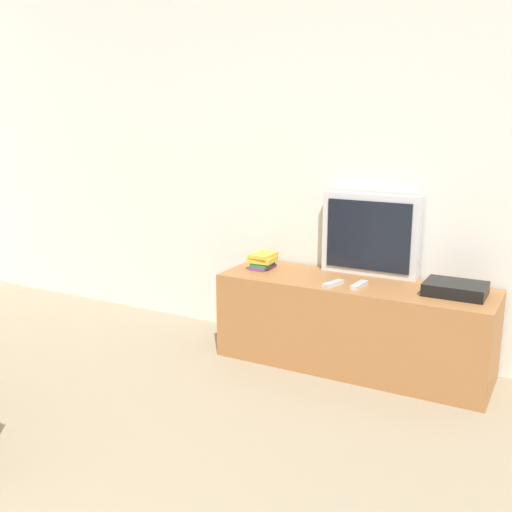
% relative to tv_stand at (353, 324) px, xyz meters
% --- Properties ---
extents(wall_back, '(9.00, 0.06, 2.60)m').
position_rel_tv_stand_xyz_m(wall_back, '(-0.57, 0.30, 1.03)').
color(wall_back, silver).
rests_on(wall_back, ground_plane).
extents(tv_stand, '(1.64, 0.50, 0.54)m').
position_rel_tv_stand_xyz_m(tv_stand, '(0.00, 0.00, 0.00)').
color(tv_stand, '#9E6638').
rests_on(tv_stand, ground_plane).
extents(television, '(0.60, 0.09, 0.51)m').
position_rel_tv_stand_xyz_m(television, '(0.02, 0.21, 0.52)').
color(television, silver).
rests_on(television, tv_stand).
extents(book_stack, '(0.16, 0.18, 0.10)m').
position_rel_tv_stand_xyz_m(book_stack, '(-0.63, 0.02, 0.32)').
color(book_stack, '#7A3884').
rests_on(book_stack, tv_stand).
extents(remote_on_stand, '(0.06, 0.17, 0.02)m').
position_rel_tv_stand_xyz_m(remote_on_stand, '(0.06, -0.09, 0.28)').
color(remote_on_stand, '#B7B7B7').
rests_on(remote_on_stand, tv_stand).
extents(remote_secondary, '(0.09, 0.16, 0.02)m').
position_rel_tv_stand_xyz_m(remote_secondary, '(-0.08, -0.13, 0.28)').
color(remote_secondary, '#B7B7B7').
rests_on(remote_secondary, tv_stand).
extents(set_top_box, '(0.33, 0.25, 0.07)m').
position_rel_tv_stand_xyz_m(set_top_box, '(0.58, 0.02, 0.30)').
color(set_top_box, black).
rests_on(set_top_box, tv_stand).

